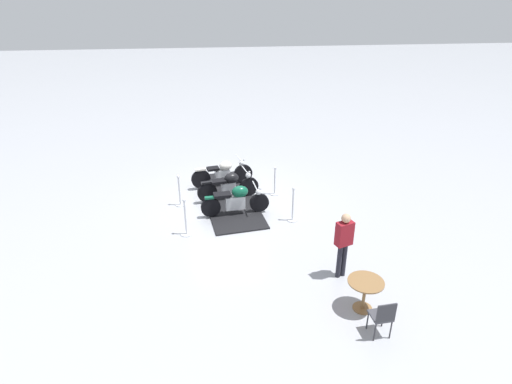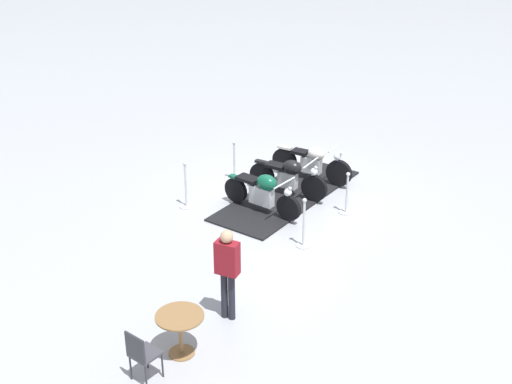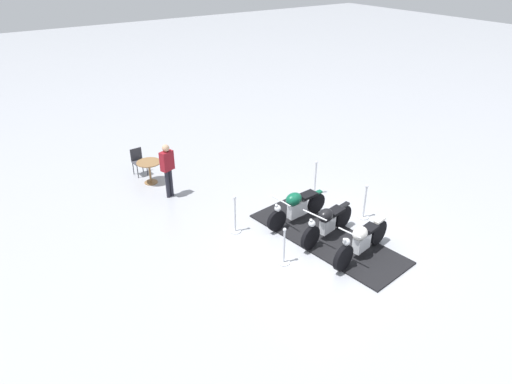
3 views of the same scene
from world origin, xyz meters
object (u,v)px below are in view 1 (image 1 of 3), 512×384
stanchion_left_mid (180,195)px  cafe_table (365,288)px  stanchion_right_front (293,209)px  bystander_person (344,240)px  stanchion_right_mid (275,185)px  motorcycle_forest (237,199)px  stanchion_left_front (186,224)px  motorcycle_cream (223,173)px  motorcycle_black (229,185)px  cafe_chair_near_table (383,316)px

stanchion_left_mid → cafe_table: size_ratio=1.35×
stanchion_right_front → bystander_person: bystander_person is taller
stanchion_right_mid → cafe_table: (-5.89, -0.99, 0.22)m
motorcycle_forest → cafe_table: bearing=-67.3°
stanchion_left_front → cafe_table: bearing=-132.7°
motorcycle_cream → stanchion_left_mid: (-1.30, 1.48, -0.16)m
stanchion_left_front → stanchion_left_mid: stanchion_left_front is taller
cafe_table → stanchion_right_front: bearing=10.5°
motorcycle_forest → cafe_table: (-4.60, -2.39, 0.02)m
stanchion_left_mid → cafe_table: stanchion_left_mid is taller
stanchion_right_mid → bystander_person: size_ratio=0.59×
cafe_table → stanchion_left_mid: bearing=37.3°
stanchion_right_front → cafe_table: (-4.04, -0.75, 0.18)m
motorcycle_cream → motorcycle_black: bearing=-93.8°
stanchion_left_front → stanchion_left_mid: bearing=7.4°
cafe_chair_near_table → stanchion_right_front: bearing=5.3°
stanchion_right_front → cafe_chair_near_table: stanchion_right_front is taller
stanchion_left_mid → bystander_person: size_ratio=0.61×
motorcycle_forest → motorcycle_cream: motorcycle_cream is taller
stanchion_right_mid → cafe_chair_near_table: stanchion_right_mid is taller
motorcycle_forest → stanchion_right_mid: size_ratio=2.09×
motorcycle_forest → stanchion_right_front: size_ratio=1.91×
motorcycle_forest → cafe_table: motorcycle_forest is taller
motorcycle_cream → bystander_person: 6.14m
stanchion_left_front → cafe_chair_near_table: stanchion_left_front is taller
motorcycle_cream → stanchion_left_front: (-3.15, 1.23, -0.16)m
cafe_chair_near_table → bystander_person: (2.03, 0.19, 0.51)m
motorcycle_cream → stanchion_right_front: stanchion_right_front is taller
cafe_table → cafe_chair_near_table: size_ratio=0.86×
stanchion_right_mid → cafe_chair_near_table: 6.79m
motorcycle_forest → bystander_person: bystander_person is taller
motorcycle_black → cafe_table: 6.23m
bystander_person → motorcycle_forest: bearing=15.2°
stanchion_left_mid → cafe_table: 6.88m
stanchion_right_mid → bystander_person: 4.81m
motorcycle_forest → stanchion_right_front: 1.74m
bystander_person → stanchion_right_mid: bearing=-8.1°
cafe_table → motorcycle_black: bearing=24.1°
stanchion_right_mid → stanchion_right_front: (-1.85, -0.24, 0.05)m
stanchion_right_front → stanchion_left_mid: (1.44, 3.41, -0.03)m
bystander_person → motorcycle_black: bearing=9.8°
motorcycle_black → stanchion_right_front: size_ratio=1.85×
cafe_chair_near_table → motorcycle_cream: bearing=15.8°
cafe_chair_near_table → stanchion_left_mid: bearing=29.7°
stanchion_right_front → cafe_chair_near_table: 4.92m
stanchion_left_mid → stanchion_left_front: bearing=-172.6°
stanchion_right_front → stanchion_left_mid: size_ratio=1.05×
cafe_table → bystander_person: bearing=6.3°
stanchion_left_mid → stanchion_right_front: bearing=-112.8°
stanchion_right_front → motorcycle_cream: bearing=35.3°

